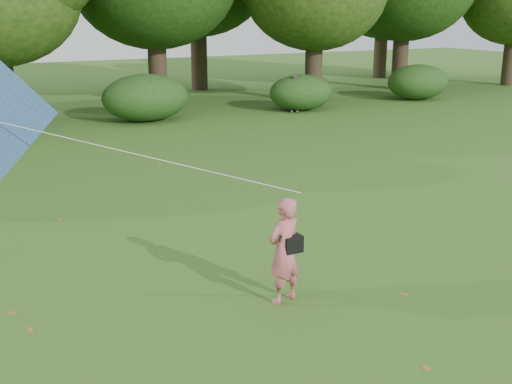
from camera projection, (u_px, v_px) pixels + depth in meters
name	position (u px, v px, depth m)	size (l,w,h in m)	color
ground	(345.00, 321.00, 9.33)	(100.00, 100.00, 0.00)	#265114
man_kite_flyer	(284.00, 251.00, 9.73)	(0.61, 0.40, 1.67)	#C45C63
bystander_right	(294.00, 93.00, 27.87)	(0.95, 0.40, 1.63)	#665E5B
crossbody_bag	(292.00, 243.00, 9.72)	(0.43, 0.20, 0.69)	black
shrub_band	(51.00, 107.00, 23.72)	(39.15, 3.22, 1.88)	#264919
fallen_leaves	(242.00, 303.00, 9.89)	(8.78, 14.11, 0.01)	#995D29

